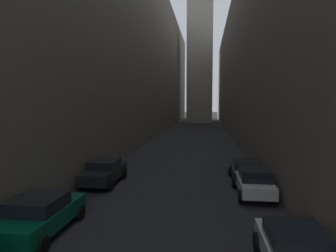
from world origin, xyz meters
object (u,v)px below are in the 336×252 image
object	(u,v)px
clock_tower	(200,3)
parked_car_left_third	(104,172)
parked_car_right_third	(254,181)
parked_car_right_far	(247,171)
parked_car_left_second	(40,214)

from	to	relation	value
clock_tower	parked_car_left_third	size ratio (longest dim) A/B	13.91
parked_car_left_third	clock_tower	bearing A→B (deg)	-4.05
clock_tower	parked_car_left_third	xyz separation A→B (m)	(-4.40, -62.20, -29.90)
parked_car_right_third	parked_car_right_far	distance (m)	2.91
parked_car_right_third	parked_car_right_far	size ratio (longest dim) A/B	0.97
parked_car_left_second	parked_car_right_far	world-z (taller)	parked_car_left_second
parked_car_right_far	parked_car_left_second	bearing A→B (deg)	134.92
parked_car_left_third	parked_car_right_third	distance (m)	8.90
parked_car_left_second	parked_car_left_third	distance (m)	7.20
clock_tower	parked_car_left_second	xyz separation A→B (m)	(-4.40, -69.39, -29.90)
clock_tower	parked_car_right_far	bearing A→B (deg)	-85.85
parked_car_left_second	parked_car_right_third	size ratio (longest dim) A/B	1.12
parked_car_left_third	parked_car_right_far	xyz separation A→B (m)	(8.80, 1.58, -0.04)
parked_car_left_third	parked_car_left_second	bearing A→B (deg)	180.00
clock_tower	parked_car_left_third	distance (m)	69.15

